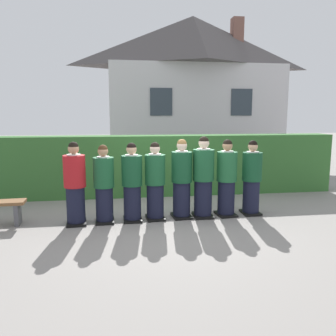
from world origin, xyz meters
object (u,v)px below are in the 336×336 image
(student_in_red_blazer, at_px, (75,186))
(student_front_row_3, at_px, (155,183))
(student_front_row_1, at_px, (104,186))
(student_front_row_7, at_px, (252,179))
(student_front_row_4, at_px, (182,181))
(student_front_row_6, at_px, (227,180))
(student_front_row_5, at_px, (203,179))
(student_front_row_2, at_px, (132,184))

(student_in_red_blazer, height_order, student_front_row_3, student_in_red_blazer)
(student_front_row_1, distance_m, student_front_row_7, 3.08)
(student_front_row_4, bearing_deg, student_front_row_1, -175.99)
(student_front_row_3, distance_m, student_front_row_6, 1.51)
(student_in_red_blazer, relative_size, student_front_row_5, 0.96)
(student_front_row_7, bearing_deg, student_front_row_4, -178.85)
(student_front_row_7, bearing_deg, student_front_row_5, -177.24)
(student_front_row_2, xyz_separation_m, student_front_row_4, (1.02, 0.09, 0.03))
(student_in_red_blazer, height_order, student_front_row_2, student_in_red_blazer)
(student_in_red_blazer, relative_size, student_front_row_4, 0.99)
(student_front_row_2, distance_m, student_front_row_6, 1.97)
(student_front_row_1, relative_size, student_front_row_3, 0.98)
(student_front_row_1, xyz_separation_m, student_front_row_3, (1.01, 0.07, 0.02))
(student_front_row_3, distance_m, student_front_row_4, 0.55)
(student_front_row_2, relative_size, student_front_row_7, 0.99)
(student_front_row_3, relative_size, student_front_row_4, 0.97)
(student_front_row_7, bearing_deg, student_front_row_1, -177.40)
(student_in_red_blazer, distance_m, student_front_row_7, 3.63)
(student_in_red_blazer, distance_m, student_front_row_6, 3.07)
(student_front_row_1, distance_m, student_front_row_5, 2.02)
(student_front_row_2, height_order, student_front_row_4, student_front_row_4)
(student_in_red_blazer, relative_size, student_front_row_3, 1.02)
(student_front_row_2, bearing_deg, student_front_row_5, 2.60)
(student_front_row_2, height_order, student_front_row_7, student_front_row_7)
(student_front_row_1, bearing_deg, student_front_row_4, 4.01)
(student_front_row_5, bearing_deg, student_front_row_4, 177.31)
(student_front_row_1, distance_m, student_front_row_2, 0.55)
(student_front_row_5, bearing_deg, student_front_row_1, -177.48)
(student_front_row_2, relative_size, student_front_row_6, 0.98)
(student_front_row_1, xyz_separation_m, student_front_row_6, (2.52, 0.11, 0.03))
(student_front_row_2, relative_size, student_front_row_5, 0.94)
(student_front_row_4, relative_size, student_front_row_6, 1.01)
(student_in_red_blazer, xyz_separation_m, student_front_row_7, (3.63, 0.18, -0.01))
(student_front_row_3, xyz_separation_m, student_front_row_4, (0.55, 0.04, 0.03))
(student_front_row_6, bearing_deg, student_front_row_3, -178.46)
(student_front_row_3, height_order, student_front_row_4, student_front_row_4)
(student_front_row_5, distance_m, student_front_row_7, 1.07)
(student_front_row_1, height_order, student_front_row_5, student_front_row_5)
(student_front_row_1, relative_size, student_front_row_4, 0.95)
(student_front_row_6, height_order, student_front_row_7, student_front_row_6)
(student_in_red_blazer, height_order, student_front_row_6, student_front_row_6)
(student_front_row_1, bearing_deg, student_front_row_2, 2.29)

